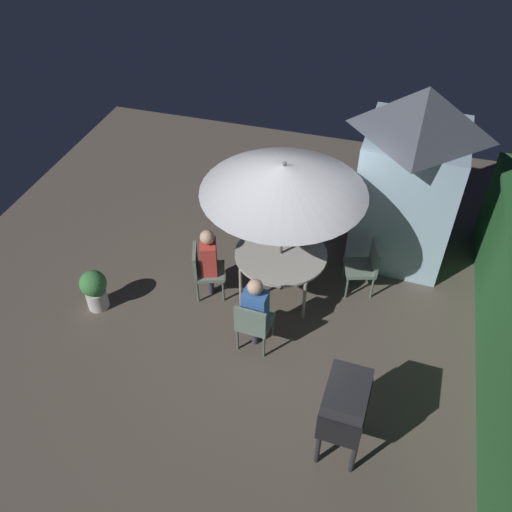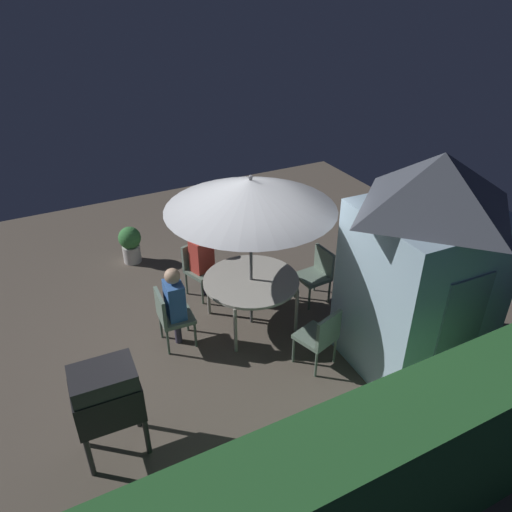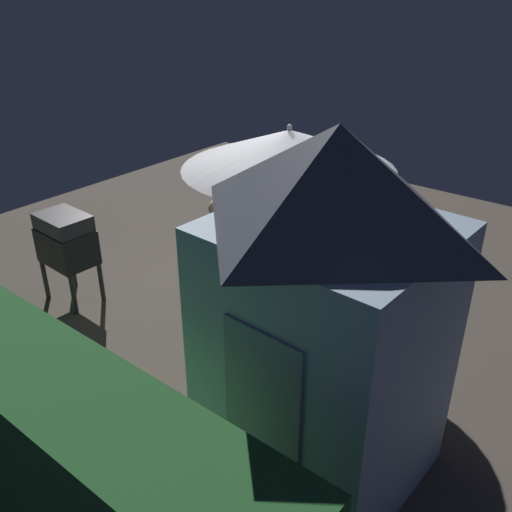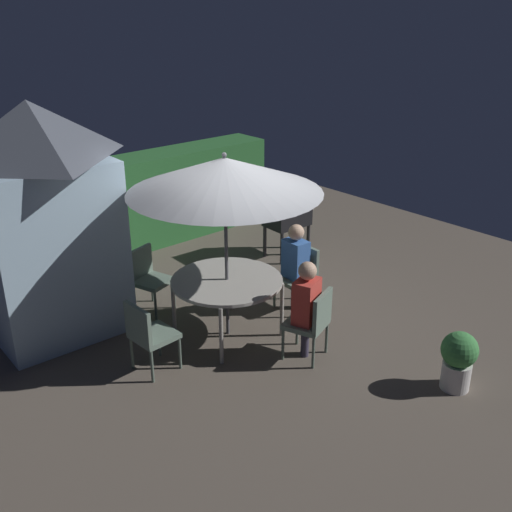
{
  "view_description": "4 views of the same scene",
  "coord_description": "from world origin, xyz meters",
  "px_view_note": "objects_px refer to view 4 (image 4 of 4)",
  "views": [
    {
      "loc": [
        5.58,
        1.44,
        6.23
      ],
      "look_at": [
        0.07,
        -0.19,
        1.08
      ],
      "focal_mm": 37.67,
      "sensor_mm": 36.0,
      "label": 1
    },
    {
      "loc": [
        2.26,
        5.45,
        4.75
      ],
      "look_at": [
        -0.44,
        0.16,
        1.23
      ],
      "focal_mm": 34.29,
      "sensor_mm": 36.0,
      "label": 2
    },
    {
      "loc": [
        -3.78,
        4.85,
        3.84
      ],
      "look_at": [
        -0.15,
        0.3,
        0.86
      ],
      "focal_mm": 38.94,
      "sensor_mm": 36.0,
      "label": 3
    },
    {
      "loc": [
        -4.69,
        -5.33,
        4.05
      ],
      "look_at": [
        -0.03,
        -0.05,
        1.04
      ],
      "focal_mm": 42.19,
      "sensor_mm": 36.0,
      "label": 4
    }
  ],
  "objects_px": {
    "chair_far_side": "(300,273)",
    "person_in_red": "(306,299)",
    "bbq_grill": "(287,208)",
    "chair_near_shed": "(312,320)",
    "patio_umbrella": "(225,175)",
    "chair_toward_hedge": "(148,275)",
    "patio_table": "(227,283)",
    "garden_shed": "(43,219)",
    "potted_plant_by_shed": "(458,358)",
    "person_in_blue": "(295,257)",
    "chair_toward_house": "(148,333)"
  },
  "relations": [
    {
      "from": "chair_toward_house",
      "to": "potted_plant_by_shed",
      "type": "height_order",
      "value": "chair_toward_house"
    },
    {
      "from": "patio_umbrella",
      "to": "person_in_red",
      "type": "distance_m",
      "value": 1.75
    },
    {
      "from": "bbq_grill",
      "to": "chair_near_shed",
      "type": "height_order",
      "value": "bbq_grill"
    },
    {
      "from": "person_in_red",
      "to": "bbq_grill",
      "type": "bearing_deg",
      "value": 49.94
    },
    {
      "from": "chair_toward_house",
      "to": "bbq_grill",
      "type": "bearing_deg",
      "value": 21.75
    },
    {
      "from": "garden_shed",
      "to": "potted_plant_by_shed",
      "type": "height_order",
      "value": "garden_shed"
    },
    {
      "from": "potted_plant_by_shed",
      "to": "patio_umbrella",
      "type": "bearing_deg",
      "value": 113.83
    },
    {
      "from": "patio_table",
      "to": "chair_toward_house",
      "type": "bearing_deg",
      "value": -176.55
    },
    {
      "from": "patio_umbrella",
      "to": "garden_shed",
      "type": "bearing_deg",
      "value": 133.14
    },
    {
      "from": "chair_far_side",
      "to": "chair_toward_hedge",
      "type": "relative_size",
      "value": 1.0
    },
    {
      "from": "person_in_red",
      "to": "chair_far_side",
      "type": "bearing_deg",
      "value": 48.0
    },
    {
      "from": "chair_toward_hedge",
      "to": "person_in_red",
      "type": "height_order",
      "value": "person_in_red"
    },
    {
      "from": "patio_umbrella",
      "to": "person_in_red",
      "type": "bearing_deg",
      "value": -70.52
    },
    {
      "from": "garden_shed",
      "to": "chair_toward_house",
      "type": "relative_size",
      "value": 3.32
    },
    {
      "from": "garden_shed",
      "to": "bbq_grill",
      "type": "bearing_deg",
      "value": -4.47
    },
    {
      "from": "potted_plant_by_shed",
      "to": "person_in_blue",
      "type": "height_order",
      "value": "person_in_blue"
    },
    {
      "from": "garden_shed",
      "to": "chair_toward_house",
      "type": "xyz_separation_m",
      "value": [
        0.35,
        -1.76,
        -1.0
      ]
    },
    {
      "from": "chair_far_side",
      "to": "person_in_red",
      "type": "xyz_separation_m",
      "value": [
        -0.88,
        -0.97,
        0.26
      ]
    },
    {
      "from": "chair_toward_hedge",
      "to": "chair_toward_house",
      "type": "xyz_separation_m",
      "value": [
        -0.84,
        -1.35,
        0.0
      ]
    },
    {
      "from": "chair_toward_hedge",
      "to": "chair_toward_house",
      "type": "relative_size",
      "value": 1.0
    },
    {
      "from": "patio_umbrella",
      "to": "potted_plant_by_shed",
      "type": "relative_size",
      "value": 3.43
    },
    {
      "from": "patio_umbrella",
      "to": "chair_toward_house",
      "type": "relative_size",
      "value": 2.68
    },
    {
      "from": "patio_table",
      "to": "person_in_blue",
      "type": "bearing_deg",
      "value": -3.27
    },
    {
      "from": "chair_far_side",
      "to": "potted_plant_by_shed",
      "type": "distance_m",
      "value": 2.56
    },
    {
      "from": "chair_near_shed",
      "to": "garden_shed",
      "type": "bearing_deg",
      "value": 125.14
    },
    {
      "from": "chair_far_side",
      "to": "potted_plant_by_shed",
      "type": "bearing_deg",
      "value": -91.84
    },
    {
      "from": "chair_near_shed",
      "to": "chair_toward_house",
      "type": "bearing_deg",
      "value": 147.2
    },
    {
      "from": "chair_near_shed",
      "to": "chair_toward_house",
      "type": "relative_size",
      "value": 1.0
    },
    {
      "from": "person_in_blue",
      "to": "bbq_grill",
      "type": "bearing_deg",
      "value": 49.21
    },
    {
      "from": "person_in_blue",
      "to": "chair_toward_house",
      "type": "bearing_deg",
      "value": -179.81
    },
    {
      "from": "chair_toward_hedge",
      "to": "potted_plant_by_shed",
      "type": "bearing_deg",
      "value": -68.24
    },
    {
      "from": "patio_umbrella",
      "to": "chair_toward_hedge",
      "type": "relative_size",
      "value": 2.68
    },
    {
      "from": "patio_umbrella",
      "to": "chair_near_shed",
      "type": "height_order",
      "value": "patio_umbrella"
    },
    {
      "from": "bbq_grill",
      "to": "person_in_blue",
      "type": "bearing_deg",
      "value": -130.79
    },
    {
      "from": "chair_near_shed",
      "to": "chair_far_side",
      "type": "distance_m",
      "value": 1.35
    },
    {
      "from": "chair_near_shed",
      "to": "chair_toward_hedge",
      "type": "relative_size",
      "value": 1.0
    },
    {
      "from": "chair_toward_house",
      "to": "potted_plant_by_shed",
      "type": "bearing_deg",
      "value": -46.89
    },
    {
      "from": "chair_far_side",
      "to": "person_in_red",
      "type": "distance_m",
      "value": 1.33
    },
    {
      "from": "patio_table",
      "to": "chair_far_side",
      "type": "height_order",
      "value": "chair_far_side"
    },
    {
      "from": "patio_table",
      "to": "chair_near_shed",
      "type": "distance_m",
      "value": 1.21
    },
    {
      "from": "patio_table",
      "to": "bbq_grill",
      "type": "height_order",
      "value": "bbq_grill"
    },
    {
      "from": "garden_shed",
      "to": "person_in_blue",
      "type": "bearing_deg",
      "value": -32.62
    },
    {
      "from": "chair_near_shed",
      "to": "person_in_blue",
      "type": "distance_m",
      "value": 1.33
    },
    {
      "from": "bbq_grill",
      "to": "chair_far_side",
      "type": "distance_m",
      "value": 1.88
    },
    {
      "from": "potted_plant_by_shed",
      "to": "chair_far_side",
      "type": "bearing_deg",
      "value": 88.16
    },
    {
      "from": "chair_far_side",
      "to": "chair_toward_hedge",
      "type": "height_order",
      "value": "same"
    },
    {
      "from": "bbq_grill",
      "to": "person_in_red",
      "type": "distance_m",
      "value": 3.16
    },
    {
      "from": "patio_table",
      "to": "chair_near_shed",
      "type": "relative_size",
      "value": 1.58
    },
    {
      "from": "chair_near_shed",
      "to": "chair_far_side",
      "type": "relative_size",
      "value": 1.0
    },
    {
      "from": "patio_umbrella",
      "to": "chair_far_side",
      "type": "xyz_separation_m",
      "value": [
        1.24,
        -0.07,
        -1.62
      ]
    }
  ]
}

